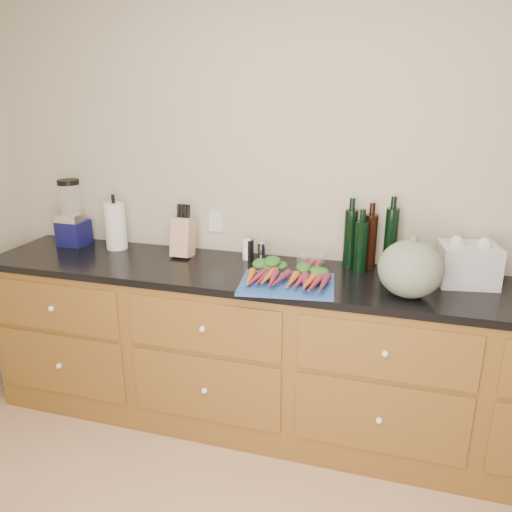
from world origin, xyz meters
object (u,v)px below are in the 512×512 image
(tomato_box, at_px, (311,260))
(paper_towel, at_px, (116,226))
(squash, at_px, (411,269))
(blender_appliance, at_px, (72,217))
(cutting_board, at_px, (287,284))
(carrots, at_px, (289,276))
(knife_block, at_px, (183,237))

(tomato_box, bearing_deg, paper_towel, -179.53)
(squash, xyz_separation_m, blender_appliance, (-2.03, 0.29, 0.05))
(paper_towel, bearing_deg, squash, -9.49)
(cutting_board, height_order, tomato_box, tomato_box)
(carrots, relative_size, knife_block, 1.84)
(squash, bearing_deg, carrots, 179.06)
(squash, height_order, blender_appliance, blender_appliance)
(paper_towel, relative_size, tomato_box, 1.99)
(blender_appliance, xyz_separation_m, tomato_box, (1.52, 0.01, -0.15))
(knife_block, relative_size, tomato_box, 1.59)
(cutting_board, bearing_deg, squash, 3.02)
(carrots, height_order, tomato_box, carrots)
(blender_appliance, relative_size, knife_block, 1.82)
(squash, height_order, paper_towel, paper_towel)
(squash, distance_m, paper_towel, 1.76)
(knife_block, bearing_deg, paper_towel, 177.49)
(paper_towel, height_order, knife_block, paper_towel)
(squash, bearing_deg, blender_appliance, 171.97)
(cutting_board, relative_size, tomato_box, 3.26)
(carrots, height_order, blender_appliance, blender_appliance)
(cutting_board, distance_m, knife_block, 0.76)
(carrots, height_order, knife_block, knife_block)
(carrots, distance_m, knife_block, 0.74)
(knife_block, height_order, tomato_box, knife_block)
(blender_appliance, bearing_deg, paper_towel, 0.42)
(blender_appliance, distance_m, paper_towel, 0.31)
(squash, bearing_deg, paper_towel, 170.51)
(knife_block, bearing_deg, tomato_box, 2.27)
(paper_towel, relative_size, knife_block, 1.25)
(tomato_box, bearing_deg, cutting_board, -100.78)
(cutting_board, height_order, carrots, carrots)
(cutting_board, xyz_separation_m, squash, (0.58, 0.03, 0.13))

